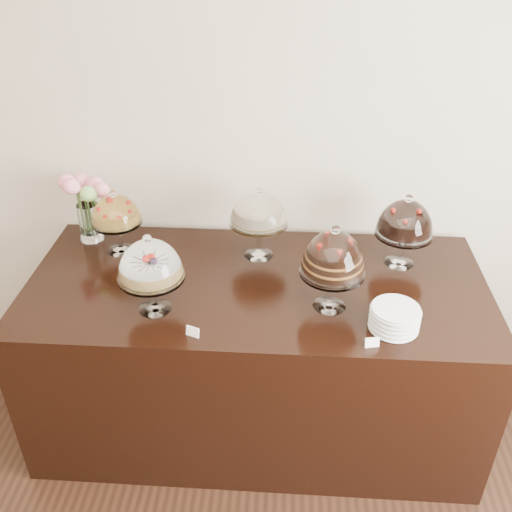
# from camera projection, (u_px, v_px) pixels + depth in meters

# --- Properties ---
(wall_back) EXTENTS (5.00, 0.04, 3.00)m
(wall_back) POSITION_uv_depth(u_px,v_px,m) (267.00, 122.00, 2.87)
(wall_back) COLOR beige
(wall_back) RESTS_ON ground
(display_counter) EXTENTS (2.20, 1.00, 0.90)m
(display_counter) POSITION_uv_depth(u_px,v_px,m) (257.00, 353.00, 2.96)
(display_counter) COLOR black
(display_counter) RESTS_ON ground
(cake_stand_sugar_sponge) EXTENTS (0.29, 0.29, 0.38)m
(cake_stand_sugar_sponge) POSITION_uv_depth(u_px,v_px,m) (150.00, 264.00, 2.43)
(cake_stand_sugar_sponge) COLOR white
(cake_stand_sugar_sponge) RESTS_ON display_counter
(cake_stand_choco_layer) EXTENTS (0.28, 0.28, 0.41)m
(cake_stand_choco_layer) POSITION_uv_depth(u_px,v_px,m) (333.00, 257.00, 2.43)
(cake_stand_choco_layer) COLOR white
(cake_stand_choco_layer) RESTS_ON display_counter
(cake_stand_cheesecake) EXTENTS (0.30, 0.30, 0.38)m
(cake_stand_cheesecake) POSITION_uv_depth(u_px,v_px,m) (259.00, 212.00, 2.80)
(cake_stand_cheesecake) COLOR white
(cake_stand_cheesecake) RESTS_ON display_counter
(cake_stand_dark_choco) EXTENTS (0.28, 0.28, 0.38)m
(cake_stand_dark_choco) POSITION_uv_depth(u_px,v_px,m) (405.00, 221.00, 2.74)
(cake_stand_dark_choco) COLOR white
(cake_stand_dark_choco) RESTS_ON display_counter
(cake_stand_fruit_tart) EXTENTS (0.25, 0.25, 0.34)m
(cake_stand_fruit_tart) POSITION_uv_depth(u_px,v_px,m) (116.00, 213.00, 2.86)
(cake_stand_fruit_tart) COLOR white
(cake_stand_fruit_tart) RESTS_ON display_counter
(flower_vase) EXTENTS (0.26, 0.26, 0.38)m
(flower_vase) POSITION_uv_depth(u_px,v_px,m) (86.00, 199.00, 2.96)
(flower_vase) COLOR white
(flower_vase) RESTS_ON display_counter
(plate_stack) EXTENTS (0.21, 0.21, 0.10)m
(plate_stack) POSITION_uv_depth(u_px,v_px,m) (395.00, 318.00, 2.41)
(plate_stack) COLOR white
(plate_stack) RESTS_ON display_counter
(price_card_left) EXTENTS (0.06, 0.04, 0.04)m
(price_card_left) POSITION_uv_depth(u_px,v_px,m) (193.00, 332.00, 2.38)
(price_card_left) COLOR white
(price_card_left) RESTS_ON display_counter
(price_card_right) EXTENTS (0.06, 0.03, 0.04)m
(price_card_right) POSITION_uv_depth(u_px,v_px,m) (372.00, 342.00, 2.32)
(price_card_right) COLOR white
(price_card_right) RESTS_ON display_counter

